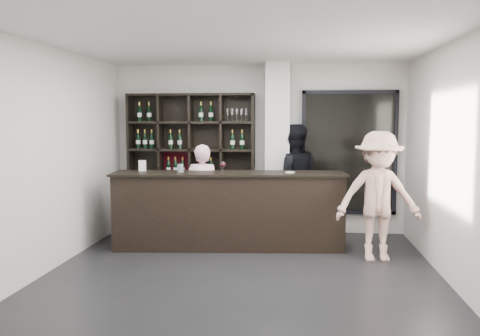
# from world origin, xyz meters

# --- Properties ---
(floor) EXTENTS (5.00, 5.50, 0.01)m
(floor) POSITION_xyz_m (0.00, 0.00, -0.01)
(floor) COLOR black
(floor) RESTS_ON ground
(wine_shelf) EXTENTS (2.20, 0.35, 2.40)m
(wine_shelf) POSITION_xyz_m (-1.15, 2.57, 1.20)
(wine_shelf) COLOR black
(wine_shelf) RESTS_ON floor
(structural_column) EXTENTS (0.40, 0.40, 2.90)m
(structural_column) POSITION_xyz_m (0.35, 2.47, 1.45)
(structural_column) COLOR silver
(structural_column) RESTS_ON floor
(glass_panel) EXTENTS (1.60, 0.08, 2.10)m
(glass_panel) POSITION_xyz_m (1.55, 2.69, 1.40)
(glass_panel) COLOR black
(glass_panel) RESTS_ON floor
(tasting_counter) EXTENTS (3.52, 0.72, 1.16)m
(tasting_counter) POSITION_xyz_m (-0.35, 1.50, 0.58)
(tasting_counter) COLOR black
(tasting_counter) RESTS_ON floor
(taster_pink) EXTENTS (0.58, 0.39, 1.57)m
(taster_pink) POSITION_xyz_m (-0.82, 1.85, 0.78)
(taster_pink) COLOR #FEC2D4
(taster_pink) RESTS_ON floor
(taster_black) EXTENTS (1.03, 0.87, 1.88)m
(taster_black) POSITION_xyz_m (0.62, 2.40, 0.94)
(taster_black) COLOR black
(taster_black) RESTS_ON floor
(customer) EXTENTS (1.21, 0.76, 1.80)m
(customer) POSITION_xyz_m (1.80, 1.05, 0.90)
(customer) COLOR tan
(customer) RESTS_ON floor
(wine_glass) EXTENTS (0.09, 0.09, 0.18)m
(wine_glass) POSITION_xyz_m (-0.44, 1.53, 1.25)
(wine_glass) COLOR white
(wine_glass) RESTS_ON tasting_counter
(spit_cup) EXTENTS (0.13, 0.13, 0.13)m
(spit_cup) POSITION_xyz_m (-1.08, 1.43, 1.22)
(spit_cup) COLOR #AEC5D1
(spit_cup) RESTS_ON tasting_counter
(napkin_stack) EXTENTS (0.14, 0.14, 0.02)m
(napkin_stack) POSITION_xyz_m (0.57, 1.54, 1.17)
(napkin_stack) COLOR white
(napkin_stack) RESTS_ON tasting_counter
(card_stand) EXTENTS (0.12, 0.09, 0.16)m
(card_stand) POSITION_xyz_m (-1.71, 1.56, 1.24)
(card_stand) COLOR white
(card_stand) RESTS_ON tasting_counter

